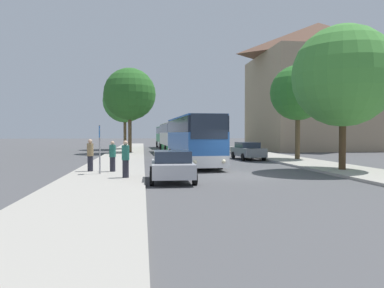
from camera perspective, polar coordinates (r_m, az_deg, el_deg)
name	(u,v)px	position (r m, az deg, el deg)	size (l,w,h in m)	color
ground_plane	(239,176)	(20.14, 7.23, -4.85)	(300.00, 300.00, 0.00)	#4C4C4F
sidewalk_left	(105,177)	(19.57, -13.08, -4.85)	(4.00, 120.00, 0.15)	#A39E93
sidewalk_right	(362,173)	(22.92, 24.46, -4.01)	(4.00, 120.00, 0.15)	#A39E93
building_right_background	(318,86)	(55.62, 18.62, 8.32)	(16.65, 15.48, 17.66)	gray
bus_front	(192,140)	(27.08, 0.07, 0.69)	(2.97, 11.93, 3.42)	silver
bus_middle	(174,137)	(42.82, -2.75, 1.02)	(3.00, 10.48, 3.40)	#238942
bus_rear	(167,137)	(57.51, -3.87, 1.13)	(3.04, 10.93, 3.31)	silver
parked_car_left_curb	(172,165)	(17.58, -3.08, -3.29)	(2.15, 4.22, 1.46)	#B7B7BC
parked_car_right_near	(248,150)	(32.80, 8.49, -0.97)	(2.13, 4.76, 1.51)	slate
parked_car_right_far	(212,145)	(49.13, 3.00, -0.18)	(2.11, 4.35, 1.34)	#236B38
bus_stop_sign	(100,144)	(20.10, -13.88, 0.06)	(0.08, 0.45, 2.55)	gray
pedestrian_waiting_near	(90,155)	(21.66, -15.25, -1.63)	(0.36, 0.36, 1.79)	#23232D
pedestrian_waiting_far	(126,159)	(18.15, -10.09, -2.25)	(0.36, 0.36, 1.78)	#23232D
pedestrian_walking_back	(113,156)	(21.22, -12.01, -1.82)	(0.36, 0.36, 1.69)	#23232D
tree_left_near	(125,101)	(52.83, -10.20, 6.50)	(6.03, 6.03, 9.66)	brown
tree_left_far	(130,94)	(42.74, -9.48, 7.50)	(5.81, 5.81, 9.42)	brown
tree_right_near	(298,93)	(32.39, 15.83, 7.49)	(4.57, 4.57, 7.76)	brown
tree_right_mid	(343,76)	(23.87, 22.04, 9.56)	(5.93, 5.93, 8.43)	#47331E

